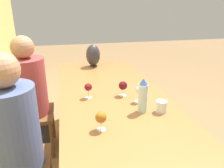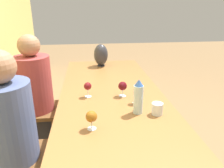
% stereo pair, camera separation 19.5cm
% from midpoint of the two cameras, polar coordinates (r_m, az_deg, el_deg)
% --- Properties ---
extents(ground_plane, '(14.00, 14.00, 0.00)m').
position_cam_midpoint_polar(ground_plane, '(2.35, -2.19, -20.83)').
color(ground_plane, olive).
extents(dining_table, '(2.55, 0.94, 0.77)m').
position_cam_midpoint_polar(dining_table, '(1.96, -2.46, -5.32)').
color(dining_table, '#936033').
rests_on(dining_table, ground_plane).
extents(water_bottle, '(0.07, 0.07, 0.27)m').
position_cam_midpoint_polar(water_bottle, '(1.64, 4.69, -3.15)').
color(water_bottle, '#ADCCD6').
rests_on(water_bottle, dining_table).
extents(water_tumbler, '(0.08, 0.08, 0.09)m').
position_cam_midpoint_polar(water_tumbler, '(1.68, 9.53, -5.89)').
color(water_tumbler, silver).
rests_on(water_tumbler, dining_table).
extents(vase, '(0.18, 0.18, 0.29)m').
position_cam_midpoint_polar(vase, '(2.84, -6.95, 7.43)').
color(vase, '#2D2D33').
rests_on(vase, dining_table).
extents(wine_glass_0, '(0.08, 0.08, 0.13)m').
position_cam_midpoint_polar(wine_glass_0, '(1.43, -6.86, -8.84)').
color(wine_glass_0, silver).
rests_on(wine_glass_0, dining_table).
extents(wine_glass_1, '(0.07, 0.07, 0.14)m').
position_cam_midpoint_polar(wine_glass_1, '(1.81, 4.02, -1.83)').
color(wine_glass_1, silver).
rests_on(wine_glass_1, dining_table).
extents(wine_glass_2, '(0.07, 0.07, 0.13)m').
position_cam_midpoint_polar(wine_glass_2, '(1.90, -9.16, -0.97)').
color(wine_glass_2, silver).
rests_on(wine_glass_2, dining_table).
extents(wine_glass_3, '(0.08, 0.08, 0.13)m').
position_cam_midpoint_polar(wine_glass_3, '(1.93, -0.02, -0.56)').
color(wine_glass_3, silver).
rests_on(wine_glass_3, dining_table).
extents(chair_near, '(0.44, 0.44, 0.93)m').
position_cam_midpoint_polar(chair_near, '(1.84, -28.68, -17.35)').
color(chair_near, brown).
rests_on(chair_near, ground_plane).
extents(chair_far, '(0.44, 0.44, 0.93)m').
position_cam_midpoint_polar(chair_far, '(2.51, -24.11, -6.27)').
color(chair_far, brown).
rests_on(chair_far, ground_plane).
extents(person_near, '(0.36, 0.36, 1.28)m').
position_cam_midpoint_polar(person_near, '(1.72, -26.93, -12.44)').
color(person_near, '#2D2D38').
rests_on(person_near, ground_plane).
extents(person_far, '(0.37, 0.37, 1.27)m').
position_cam_midpoint_polar(person_far, '(2.43, -22.70, -2.45)').
color(person_far, '#2D2D38').
rests_on(person_far, ground_plane).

